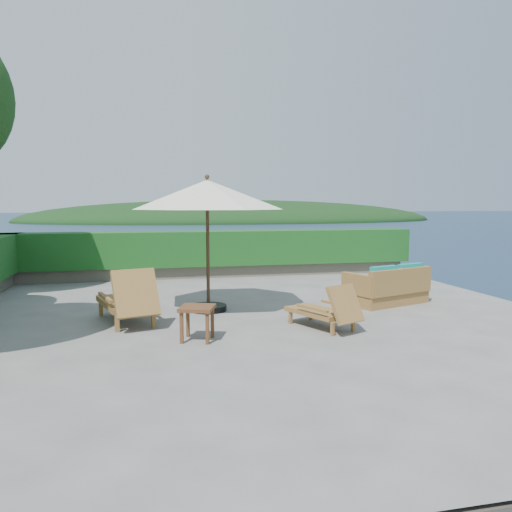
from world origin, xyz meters
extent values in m
plane|color=gray|center=(0.00, 0.00, 0.00)|extent=(12.00, 12.00, 0.00)
cube|color=#4D453D|center=(0.00, 0.00, -1.55)|extent=(12.00, 12.00, 3.00)
plane|color=#162A45|center=(0.00, 0.00, -3.00)|extent=(600.00, 600.00, 0.00)
ellipsoid|color=black|center=(25.00, 140.00, -3.00)|extent=(126.00, 57.60, 12.60)
cube|color=#6F6758|center=(0.00, 5.60, 0.18)|extent=(12.00, 0.60, 0.36)
cube|color=#164E17|center=(0.00, 5.60, 0.85)|extent=(12.40, 0.90, 1.00)
cylinder|color=black|center=(-0.66, 0.93, 0.06)|extent=(0.93, 0.93, 0.12)
cylinder|color=#3C2616|center=(-0.66, 0.93, 1.31)|extent=(0.08, 0.08, 2.62)
cone|color=white|center=(-0.66, 0.93, 2.33)|extent=(3.84, 3.84, 0.58)
sphere|color=#3C2616|center=(-0.66, 0.93, 2.67)|extent=(0.12, 0.12, 0.09)
cube|color=#9B6538|center=(-2.37, -0.41, 0.15)|extent=(0.08, 0.08, 0.29)
cube|color=#9B6538|center=(-1.76, -0.24, 0.15)|extent=(0.08, 0.08, 0.29)
cube|color=#9B6538|center=(-2.73, 0.88, 0.15)|extent=(0.08, 0.08, 0.29)
cube|color=#9B6538|center=(-2.12, 1.05, 0.15)|extent=(0.08, 0.08, 0.29)
cube|color=#9B6538|center=(-2.28, 0.43, 0.34)|extent=(1.10, 1.60, 0.10)
cube|color=#9B6538|center=(-2.05, -0.38, 0.65)|extent=(0.84, 0.65, 0.78)
cube|color=#9B6538|center=(-2.58, 0.11, 0.50)|extent=(0.32, 0.93, 0.06)
cube|color=#9B6538|center=(-1.85, 0.31, 0.50)|extent=(0.32, 0.93, 0.06)
cube|color=#9B6538|center=(1.07, -1.45, 0.11)|extent=(0.07, 0.07, 0.23)
cube|color=#9B6538|center=(1.51, -1.25, 0.11)|extent=(0.07, 0.07, 0.23)
cube|color=#9B6538|center=(0.64, -0.50, 0.11)|extent=(0.07, 0.07, 0.23)
cube|color=#9B6538|center=(1.09, -0.30, 0.11)|extent=(0.07, 0.07, 0.23)
cube|color=#9B6538|center=(1.04, -0.80, 0.26)|extent=(0.98, 1.27, 0.08)
cube|color=#9B6538|center=(1.31, -1.39, 0.51)|extent=(0.67, 0.57, 0.61)
cube|color=#9B6538|center=(0.84, -1.08, 0.39)|extent=(0.35, 0.70, 0.04)
cube|color=#9B6538|center=(1.38, -0.83, 0.39)|extent=(0.35, 0.70, 0.04)
cube|color=brown|center=(-1.36, -1.35, 0.25)|extent=(0.06, 0.06, 0.49)
cube|color=brown|center=(-0.98, -1.48, 0.25)|extent=(0.06, 0.06, 0.49)
cube|color=brown|center=(-1.23, -0.97, 0.25)|extent=(0.06, 0.06, 0.49)
cube|color=brown|center=(-0.85, -1.10, 0.25)|extent=(0.06, 0.06, 0.49)
cube|color=brown|center=(-1.11, -1.23, 0.52)|extent=(0.65, 0.65, 0.06)
cube|color=#9B6538|center=(3.18, 0.82, 0.19)|extent=(1.93, 1.40, 0.39)
cube|color=#9B6538|center=(3.32, 0.44, 0.53)|extent=(1.69, 0.71, 0.53)
cube|color=#9B6538|center=(2.40, 0.55, 0.48)|extent=(0.40, 0.86, 0.44)
cube|color=#9B6538|center=(3.97, 1.10, 0.48)|extent=(0.40, 0.86, 0.44)
cube|color=teal|center=(2.78, 0.73, 0.47)|extent=(0.94, 0.91, 0.17)
cube|color=teal|center=(3.55, 1.00, 0.47)|extent=(0.94, 0.91, 0.17)
cube|color=teal|center=(2.90, 0.40, 0.70)|extent=(0.68, 0.35, 0.35)
cube|color=teal|center=(3.67, 0.67, 0.70)|extent=(0.68, 0.35, 0.35)
camera|label=1|loc=(-1.91, -8.92, 2.15)|focal=35.00mm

